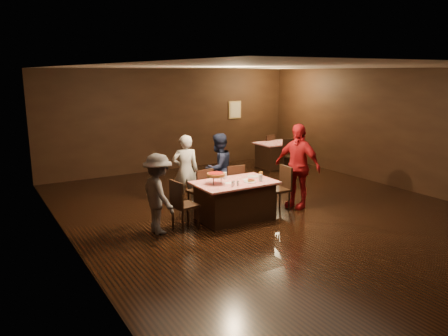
# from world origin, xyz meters

# --- Properties ---
(room) EXTENTS (10.00, 10.04, 3.02)m
(room) POSITION_xyz_m (0.00, 0.01, 2.14)
(room) COLOR black
(room) RESTS_ON ground
(main_table) EXTENTS (1.60, 1.00, 0.77)m
(main_table) POSITION_xyz_m (-0.87, 0.09, 0.39)
(main_table) COLOR red
(main_table) RESTS_ON ground
(back_table) EXTENTS (1.30, 0.90, 0.77)m
(back_table) POSITION_xyz_m (2.88, 3.57, 0.39)
(back_table) COLOR #B80C1B
(back_table) RESTS_ON ground
(chair_far_left) EXTENTS (0.49, 0.49, 0.95)m
(chair_far_left) POSITION_xyz_m (-1.27, 0.84, 0.47)
(chair_far_left) COLOR black
(chair_far_left) RESTS_ON ground
(chair_far_right) EXTENTS (0.45, 0.45, 0.95)m
(chair_far_right) POSITION_xyz_m (-0.47, 0.84, 0.47)
(chair_far_right) COLOR black
(chair_far_right) RESTS_ON ground
(chair_end_left) EXTENTS (0.48, 0.48, 0.95)m
(chair_end_left) POSITION_xyz_m (-1.97, 0.09, 0.47)
(chair_end_left) COLOR black
(chair_end_left) RESTS_ON ground
(chair_end_right) EXTENTS (0.44, 0.44, 0.95)m
(chair_end_right) POSITION_xyz_m (0.23, 0.09, 0.47)
(chair_end_right) COLOR black
(chair_end_right) RESTS_ON ground
(chair_back_near) EXTENTS (0.49, 0.49, 0.95)m
(chair_back_near) POSITION_xyz_m (2.88, 2.87, 0.47)
(chair_back_near) COLOR black
(chair_back_near) RESTS_ON ground
(chair_back_far) EXTENTS (0.50, 0.50, 0.95)m
(chair_back_far) POSITION_xyz_m (2.88, 4.17, 0.47)
(chair_back_far) COLOR black
(chair_back_far) RESTS_ON ground
(diner_white_jacket) EXTENTS (0.67, 0.54, 1.59)m
(diner_white_jacket) POSITION_xyz_m (-1.33, 1.39, 0.79)
(diner_white_jacket) COLOR silver
(diner_white_jacket) RESTS_ON ground
(diner_navy_hoodie) EXTENTS (0.92, 0.81, 1.58)m
(diner_navy_hoodie) POSITION_xyz_m (-0.58, 1.24, 0.79)
(diner_navy_hoodie) COLOR black
(diner_navy_hoodie) RESTS_ON ground
(diner_grey_knit) EXTENTS (0.60, 0.99, 1.48)m
(diner_grey_knit) POSITION_xyz_m (-2.48, 0.14, 0.74)
(diner_grey_knit) COLOR #515055
(diner_grey_knit) RESTS_ON ground
(diner_red_shirt) EXTENTS (0.78, 1.16, 1.84)m
(diner_red_shirt) POSITION_xyz_m (0.71, 0.06, 0.92)
(diner_red_shirt) COLOR maroon
(diner_red_shirt) RESTS_ON ground
(pizza_stand) EXTENTS (0.38, 0.38, 0.22)m
(pizza_stand) POSITION_xyz_m (-1.27, 0.14, 0.95)
(pizza_stand) COLOR black
(pizza_stand) RESTS_ON main_table
(plate_with_slice) EXTENTS (0.25, 0.25, 0.06)m
(plate_with_slice) POSITION_xyz_m (-0.62, -0.09, 0.80)
(plate_with_slice) COLOR white
(plate_with_slice) RESTS_ON main_table
(plate_empty) EXTENTS (0.25, 0.25, 0.01)m
(plate_empty) POSITION_xyz_m (-0.32, 0.24, 0.78)
(plate_empty) COLOR white
(plate_empty) RESTS_ON main_table
(glass_front_right) EXTENTS (0.08, 0.08, 0.14)m
(glass_front_right) POSITION_xyz_m (-0.42, -0.16, 0.84)
(glass_front_right) COLOR silver
(glass_front_right) RESTS_ON main_table
(glass_amber) EXTENTS (0.08, 0.08, 0.14)m
(glass_amber) POSITION_xyz_m (-0.27, 0.04, 0.84)
(glass_amber) COLOR #BF7F26
(glass_amber) RESTS_ON main_table
(glass_back) EXTENTS (0.08, 0.08, 0.14)m
(glass_back) POSITION_xyz_m (-0.92, 0.39, 0.84)
(glass_back) COLOR silver
(glass_back) RESTS_ON main_table
(condiments) EXTENTS (0.17, 0.10, 0.09)m
(condiments) POSITION_xyz_m (-1.05, -0.19, 0.82)
(condiments) COLOR silver
(condiments) RESTS_ON main_table
(napkin_center) EXTENTS (0.19, 0.19, 0.01)m
(napkin_center) POSITION_xyz_m (-0.57, 0.09, 0.77)
(napkin_center) COLOR white
(napkin_center) RESTS_ON main_table
(napkin_left) EXTENTS (0.21, 0.21, 0.01)m
(napkin_left) POSITION_xyz_m (-1.02, 0.04, 0.77)
(napkin_left) COLOR white
(napkin_left) RESTS_ON main_table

